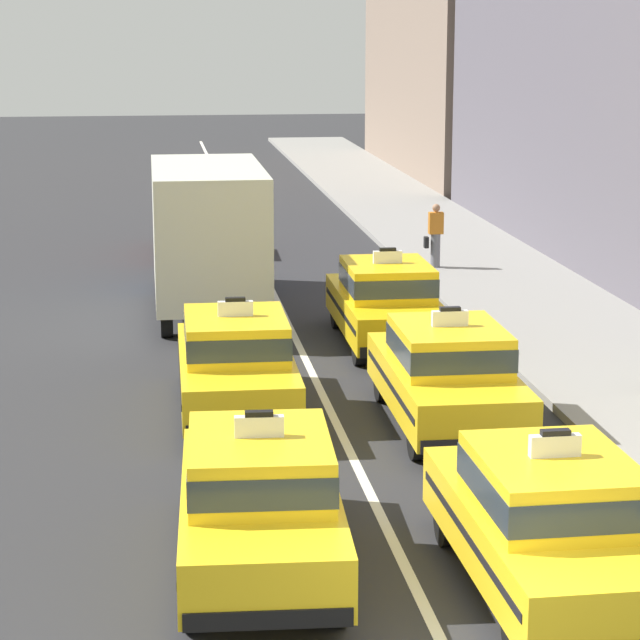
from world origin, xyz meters
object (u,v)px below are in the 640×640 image
at_px(taxi_right_second, 447,373).
at_px(taxi_right_third, 386,301).
at_px(taxi_left_nearest, 260,499).
at_px(taxi_left_second, 236,362).
at_px(pedestrian_mid_block, 435,236).
at_px(box_truck_left_third, 207,231).
at_px(taxi_right_nearest, 549,521).
at_px(sedan_left_fourth, 193,223).

xyz_separation_m(taxi_right_second, taxi_right_third, (0.02, 5.46, 0.00)).
relative_size(taxi_left_nearest, taxi_right_second, 1.01).
height_order(taxi_left_nearest, taxi_right_third, same).
xyz_separation_m(taxi_left_second, pedestrian_mid_block, (5.84, 11.70, 0.08)).
height_order(box_truck_left_third, pedestrian_mid_block, box_truck_left_third).
relative_size(box_truck_left_third, pedestrian_mid_block, 4.33).
distance_m(taxi_left_second, pedestrian_mid_block, 13.07).
bearing_deg(taxi_right_second, box_truck_left_third, 110.01).
bearing_deg(taxi_left_second, taxi_left_nearest, -91.42).
bearing_deg(taxi_right_nearest, sedan_left_fourth, 97.69).
height_order(taxi_right_third, pedestrian_mid_block, taxi_right_third).
relative_size(taxi_left_nearest, taxi_left_second, 1.01).
relative_size(box_truck_left_third, taxi_right_third, 1.52).
relative_size(taxi_left_nearest, box_truck_left_third, 0.67).
height_order(taxi_left_nearest, sedan_left_fourth, taxi_left_nearest).
distance_m(taxi_right_third, pedestrian_mid_block, 7.82).
bearing_deg(taxi_left_second, sedan_left_fourth, 90.50).
distance_m(taxi_left_second, taxi_right_nearest, 7.96).
relative_size(taxi_left_second, pedestrian_mid_block, 2.85).
relative_size(taxi_left_nearest, taxi_right_nearest, 1.01).
height_order(taxi_left_second, pedestrian_mid_block, taxi_left_second).
bearing_deg(pedestrian_mid_block, taxi_right_nearest, -98.62).
bearing_deg(taxi_right_third, taxi_left_nearest, -107.77).
xyz_separation_m(taxi_right_nearest, pedestrian_mid_block, (2.89, 19.10, 0.08)).
bearing_deg(taxi_left_second, taxi_right_second, -19.41).
height_order(sedan_left_fourth, taxi_right_second, taxi_right_second).
xyz_separation_m(taxi_left_second, box_truck_left_third, (-0.08, 7.95, 0.90)).
xyz_separation_m(taxi_left_nearest, taxi_left_second, (0.16, 6.29, 0.00)).
bearing_deg(box_truck_left_third, sedan_left_fourth, 90.40).
bearing_deg(taxi_left_nearest, taxi_right_third, 72.23).
bearing_deg(taxi_left_nearest, pedestrian_mid_block, 71.58).
bearing_deg(taxi_right_second, taxi_left_second, 160.59).
xyz_separation_m(taxi_left_second, taxi_right_third, (3.24, 4.32, 0.00)).
distance_m(taxi_left_nearest, taxi_right_third, 11.14).
distance_m(taxi_left_nearest, box_truck_left_third, 14.27).
height_order(taxi_right_second, taxi_right_third, same).
xyz_separation_m(taxi_left_nearest, taxi_right_second, (3.38, 5.16, 0.00)).
bearing_deg(pedestrian_mid_block, taxi_left_nearest, -108.42).
distance_m(taxi_left_nearest, pedestrian_mid_block, 18.96).
distance_m(box_truck_left_third, sedan_left_fourth, 7.50).
distance_m(taxi_left_second, taxi_right_third, 5.40).
distance_m(taxi_right_second, taxi_right_third, 5.46).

